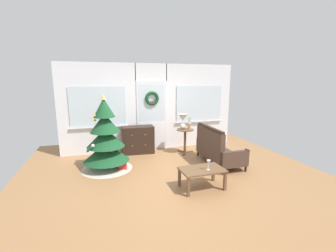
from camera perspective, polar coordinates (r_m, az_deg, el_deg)
ground_plane at (r=5.22m, az=1.25°, el=-12.01°), size 6.76×6.76×0.00m
back_wall_with_door at (r=6.85m, az=-4.13°, el=4.71°), size 5.20×0.19×2.55m
christmas_tree at (r=5.54m, az=-15.25°, el=-3.79°), size 1.19×1.19×1.76m
dresser_cabinet at (r=6.64m, az=-7.49°, el=-3.41°), size 0.92×0.48×0.78m
settee_sofa at (r=5.88m, az=11.94°, el=-5.64°), size 0.73×1.47×0.96m
side_table at (r=6.57m, az=4.27°, el=-2.55°), size 0.50×0.48×0.70m
table_lamp at (r=6.48m, az=3.71°, el=1.68°), size 0.28×0.28×0.44m
flower_vase at (r=6.48m, az=5.33°, el=0.14°), size 0.11×0.10×0.35m
coffee_table at (r=4.54m, az=8.48°, el=-11.20°), size 0.86×0.55×0.40m
wine_glass at (r=4.44m, az=10.06°, el=-9.01°), size 0.08×0.08×0.20m
gift_box at (r=5.57m, az=-11.31°, el=-9.66°), size 0.19×0.17×0.19m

